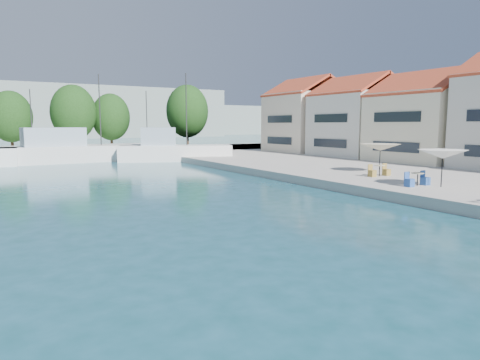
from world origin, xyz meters
TOP-DOWN VIEW (x-y plane):
  - quay_right at (22.00, 30.00)m, footprint 32.00×92.00m
  - quay_far at (-8.00, 67.00)m, footprint 90.00×16.00m
  - hill_east at (40.00, 180.00)m, footprint 140.00×40.00m
  - building_04 at (24.00, 33.00)m, footprint 9.00×8.80m
  - building_05 at (24.00, 42.00)m, footprint 8.40×8.80m
  - building_06 at (24.00, 51.00)m, footprint 9.00×8.80m
  - trawler_03 at (-3.59, 57.14)m, footprint 20.62×6.10m
  - trawler_04 at (5.76, 52.19)m, footprint 12.84×7.78m
  - tree_05 at (-9.52, 69.70)m, footprint 5.32×5.32m
  - tree_06 at (-1.89, 69.32)m, footprint 6.05×6.05m
  - tree_07 at (3.30, 69.83)m, footprint 5.39×5.39m
  - tree_08 at (14.84, 68.80)m, footprint 6.54×6.54m
  - umbrella_white at (9.68, 21.44)m, footprint 2.70×2.70m
  - umbrella_cream at (12.72, 28.58)m, footprint 2.96×2.96m
  - cafe_table_02 at (8.89, 22.41)m, footprint 1.82×0.70m
  - cafe_table_03 at (10.69, 26.78)m, footprint 1.82×0.70m

SIDE VIEW (x-z plane):
  - quay_right at x=22.00m, z-range 0.00..0.60m
  - quay_far at x=-8.00m, z-range 0.00..0.60m
  - cafe_table_02 at x=8.89m, z-range 0.51..1.27m
  - cafe_table_03 at x=10.69m, z-range 0.51..1.27m
  - trawler_03 at x=-3.59m, z-range -4.03..6.17m
  - trawler_04 at x=5.76m, z-range -4.03..6.17m
  - umbrella_cream at x=12.72m, z-range 1.40..3.49m
  - umbrella_white at x=9.68m, z-range 1.40..3.51m
  - building_04 at x=24.00m, z-range 0.42..9.62m
  - tree_05 at x=-9.52m, z-range 1.21..9.08m
  - tree_07 at x=3.30m, z-range 1.21..9.20m
  - building_05 at x=24.00m, z-range 0.41..10.11m
  - building_06 at x=24.00m, z-range 0.40..10.60m
  - tree_06 at x=-1.89m, z-range 1.29..10.25m
  - hill_east at x=40.00m, z-range 0.00..12.00m
  - tree_08 at x=14.84m, z-range 1.35..11.02m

